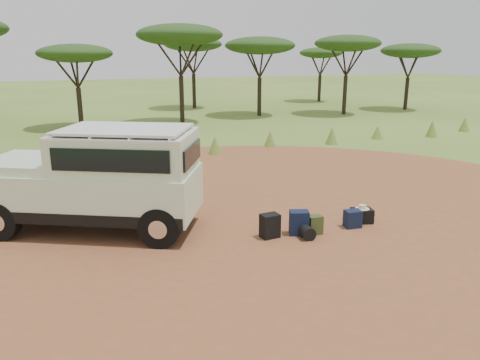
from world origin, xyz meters
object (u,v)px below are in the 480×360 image
object	(u,v)px
walking_staff	(128,204)
duffel_navy	(353,219)
safari_vehicle	(99,181)
backpack_olive	(315,225)
backpack_black	(270,226)
hard_case	(362,216)
backpack_navy	(299,223)

from	to	relation	value
walking_staff	duffel_navy	size ratio (longest dim) A/B	3.19
safari_vehicle	backpack_olive	distance (m)	5.43
backpack_black	duffel_navy	distance (m)	2.26
walking_staff	backpack_black	bearing A→B (deg)	-60.17
backpack_olive	hard_case	size ratio (longest dim) A/B	0.88
backpack_black	hard_case	bearing A→B (deg)	-5.11
walking_staff	backpack_navy	distance (m)	4.27
backpack_black	hard_case	distance (m)	2.68
walking_staff	backpack_black	xyz separation A→B (m)	(3.08, -1.79, -0.39)
backpack_navy	backpack_olive	bearing A→B (deg)	2.50
backpack_olive	hard_case	distance (m)	1.57
backpack_black	backpack_navy	bearing A→B (deg)	-12.44
safari_vehicle	backpack_black	size ratio (longest dim) A/B	9.56
safari_vehicle	backpack_black	distance (m)	4.34
duffel_navy	walking_staff	bearing A→B (deg)	166.58
duffel_navy	backpack_navy	bearing A→B (deg)	-176.13
walking_staff	backpack_navy	world-z (taller)	walking_staff
duffel_navy	backpack_black	bearing A→B (deg)	-177.31
walking_staff	hard_case	size ratio (longest dim) A/B	2.71
safari_vehicle	duffel_navy	world-z (taller)	safari_vehicle
walking_staff	hard_case	distance (m)	6.03
safari_vehicle	backpack_olive	bearing A→B (deg)	3.08
hard_case	walking_staff	bearing A→B (deg)	177.84
backpack_navy	duffel_navy	bearing A→B (deg)	17.21
duffel_navy	hard_case	bearing A→B (deg)	32.15
backpack_black	backpack_navy	xyz separation A→B (m)	(0.75, -0.08, 0.01)
hard_case	backpack_navy	bearing A→B (deg)	-161.47
backpack_navy	hard_case	distance (m)	1.94
duffel_navy	hard_case	xyz separation A→B (m)	(0.42, 0.20, -0.04)
backpack_navy	walking_staff	bearing A→B (deg)	173.88
backpack_navy	duffel_navy	size ratio (longest dim) A/B	1.33
backpack_black	duffel_navy	size ratio (longest dim) A/B	1.30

